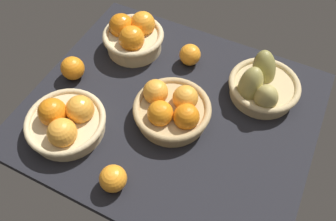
# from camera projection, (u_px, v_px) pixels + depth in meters

# --- Properties ---
(market_tray) EXTENTS (0.84, 0.72, 0.03)m
(market_tray) POSITION_uv_depth(u_px,v_px,m) (171.00, 112.00, 1.03)
(market_tray) COLOR black
(market_tray) RESTS_ON ground
(basket_far_right) EXTENTS (0.23, 0.23, 0.11)m
(basket_far_right) POSITION_uv_depth(u_px,v_px,m) (66.00, 122.00, 0.94)
(basket_far_right) COLOR #D3BC8C
(basket_far_right) RESTS_ON market_tray
(basket_near_left_pears) EXTENTS (0.22, 0.22, 0.15)m
(basket_near_left_pears) POSITION_uv_depth(u_px,v_px,m) (262.00, 86.00, 1.01)
(basket_near_left_pears) COLOR tan
(basket_near_left_pears) RESTS_ON market_tray
(basket_near_right) EXTENTS (0.20, 0.20, 0.12)m
(basket_near_right) POSITION_uv_depth(u_px,v_px,m) (133.00, 36.00, 1.12)
(basket_near_right) COLOR #D3BC8C
(basket_near_right) RESTS_ON market_tray
(basket_center) EXTENTS (0.23, 0.23, 0.11)m
(basket_center) POSITION_uv_depth(u_px,v_px,m) (172.00, 109.00, 0.96)
(basket_center) COLOR tan
(basket_center) RESTS_ON market_tray
(loose_orange_front_gap) EXTENTS (0.07, 0.07, 0.07)m
(loose_orange_front_gap) POSITION_uv_depth(u_px,v_px,m) (73.00, 68.00, 1.06)
(loose_orange_front_gap) COLOR orange
(loose_orange_front_gap) RESTS_ON market_tray
(loose_orange_back_gap) EXTENTS (0.07, 0.07, 0.07)m
(loose_orange_back_gap) POSITION_uv_depth(u_px,v_px,m) (190.00, 55.00, 1.10)
(loose_orange_back_gap) COLOR orange
(loose_orange_back_gap) RESTS_ON market_tray
(loose_orange_side_gap) EXTENTS (0.07, 0.07, 0.07)m
(loose_orange_side_gap) POSITION_uv_depth(u_px,v_px,m) (113.00, 179.00, 0.85)
(loose_orange_side_gap) COLOR orange
(loose_orange_side_gap) RESTS_ON market_tray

